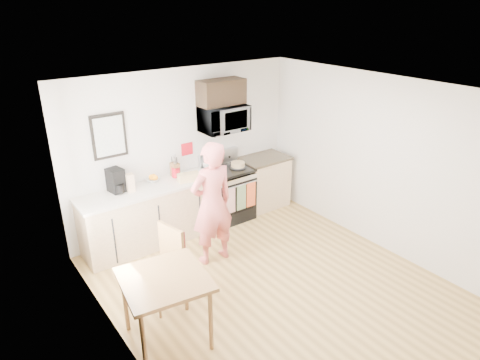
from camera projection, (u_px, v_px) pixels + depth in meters
floor at (274, 286)px, 5.72m from camera, size 4.60×4.60×0.00m
back_wall at (184, 149)px, 6.91m from camera, size 4.00×0.04×2.60m
front_wall at (461, 296)px, 3.50m from camera, size 4.00×0.04×2.60m
left_wall at (120, 252)px, 4.12m from camera, size 0.04×4.60×2.60m
right_wall at (380, 164)px, 6.30m from camera, size 0.04×4.60×2.60m
ceiling at (281, 92)px, 4.70m from camera, size 4.00×4.60×0.04m
window at (92, 199)px, 4.63m from camera, size 0.06×1.40×1.50m
cabinet_left at (151, 217)px, 6.59m from camera, size 2.10×0.60×0.90m
countertop_left at (148, 189)px, 6.40m from camera, size 2.14×0.64×0.04m
cabinet_right at (263, 183)px, 7.80m from camera, size 0.84×0.60×0.90m
countertop_right at (264, 158)px, 7.62m from camera, size 0.88×0.64×0.04m
range at (228, 195)px, 7.35m from camera, size 0.76×0.70×1.16m
microwave at (223, 118)px, 6.91m from camera, size 0.76×0.51×0.42m
upper_cabinet at (221, 92)px, 6.78m from camera, size 0.76×0.35×0.40m
wall_art at (109, 136)px, 6.07m from camera, size 0.50×0.04×0.65m
wall_trivet at (187, 149)px, 6.93m from camera, size 0.20×0.02×0.20m
person at (212, 204)px, 5.97m from camera, size 0.67×0.44×1.81m
dining_table at (165, 285)px, 4.56m from camera, size 0.88×0.88×0.83m
chair at (168, 254)px, 5.24m from camera, size 0.56×0.52×1.03m
knife_block at (175, 170)px, 6.77m from camera, size 0.12×0.15×0.22m
utensil_crock at (176, 168)px, 6.72m from camera, size 0.13×0.13×0.38m
fruit_bowl at (153, 179)px, 6.60m from camera, size 0.28×0.28×0.11m
milk_carton at (130, 183)px, 6.22m from camera, size 0.11×0.11×0.28m
coffee_maker at (116, 181)px, 6.20m from camera, size 0.24×0.31×0.35m
bread_bag at (189, 177)px, 6.61m from camera, size 0.36×0.22×0.12m
cake at (238, 165)px, 7.19m from camera, size 0.28×0.28×0.09m
kettle at (208, 164)px, 7.10m from camera, size 0.17×0.17×0.21m
pot at (221, 171)px, 6.93m from camera, size 0.18×0.30×0.09m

